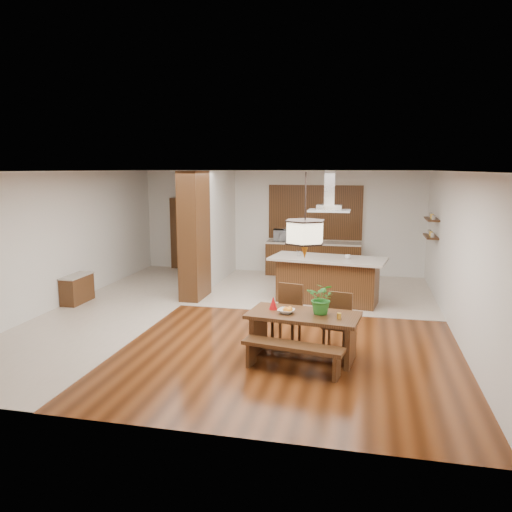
% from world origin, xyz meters
% --- Properties ---
extents(room_shell, '(9.00, 9.04, 2.92)m').
position_xyz_m(room_shell, '(0.00, 0.00, 2.06)').
color(room_shell, '#3E1D0B').
rests_on(room_shell, ground).
extents(tile_hallway, '(2.50, 9.00, 0.01)m').
position_xyz_m(tile_hallway, '(-2.75, 0.00, 0.01)').
color(tile_hallway, beige).
rests_on(tile_hallway, ground).
extents(tile_kitchen, '(5.50, 4.00, 0.01)m').
position_xyz_m(tile_kitchen, '(1.25, 2.50, 0.01)').
color(tile_kitchen, beige).
rests_on(tile_kitchen, ground).
extents(soffit_band, '(8.00, 9.00, 0.02)m').
position_xyz_m(soffit_band, '(0.00, 0.00, 2.88)').
color(soffit_band, '#371B0D').
rests_on(soffit_band, room_shell).
extents(partition_pier, '(0.45, 1.00, 2.90)m').
position_xyz_m(partition_pier, '(-1.40, 1.20, 1.45)').
color(partition_pier, '#321D0D').
rests_on(partition_pier, ground).
extents(partition_stub, '(0.18, 2.40, 2.90)m').
position_xyz_m(partition_stub, '(-1.40, 3.30, 1.45)').
color(partition_stub, silver).
rests_on(partition_stub, ground).
extents(hallway_console, '(0.37, 0.88, 0.63)m').
position_xyz_m(hallway_console, '(-3.81, 0.20, 0.32)').
color(hallway_console, '#321D0D').
rests_on(hallway_console, ground).
extents(hallway_doorway, '(1.10, 0.20, 2.10)m').
position_xyz_m(hallway_doorway, '(-2.70, 4.40, 1.05)').
color(hallway_doorway, '#321D0D').
rests_on(hallway_doorway, ground).
extents(rear_counter, '(2.60, 0.62, 0.95)m').
position_xyz_m(rear_counter, '(1.00, 4.20, 0.48)').
color(rear_counter, '#321D0D').
rests_on(rear_counter, ground).
extents(kitchen_window, '(2.60, 0.08, 1.50)m').
position_xyz_m(kitchen_window, '(1.00, 4.46, 1.75)').
color(kitchen_window, '#A65B31').
rests_on(kitchen_window, room_shell).
extents(shelf_lower, '(0.26, 0.90, 0.04)m').
position_xyz_m(shelf_lower, '(3.87, 2.60, 1.40)').
color(shelf_lower, '#321D0D').
rests_on(shelf_lower, room_shell).
extents(shelf_upper, '(0.26, 0.90, 0.04)m').
position_xyz_m(shelf_upper, '(3.87, 2.60, 1.80)').
color(shelf_upper, '#321D0D').
rests_on(shelf_upper, room_shell).
extents(dining_table, '(1.81, 1.07, 0.72)m').
position_xyz_m(dining_table, '(1.49, -1.94, 0.53)').
color(dining_table, '#321D0D').
rests_on(dining_table, ground).
extents(dining_bench, '(1.55, 0.60, 0.42)m').
position_xyz_m(dining_bench, '(1.41, -2.56, 0.21)').
color(dining_bench, '#321D0D').
rests_on(dining_bench, ground).
extents(dining_chair_left, '(0.52, 0.52, 1.00)m').
position_xyz_m(dining_chair_left, '(1.13, -1.37, 0.50)').
color(dining_chair_left, '#321D0D').
rests_on(dining_chair_left, ground).
extents(dining_chair_right, '(0.48, 0.48, 0.93)m').
position_xyz_m(dining_chair_right, '(1.99, -1.48, 0.46)').
color(dining_chair_right, '#321D0D').
rests_on(dining_chair_right, ground).
extents(pendant_lantern, '(0.64, 0.64, 1.31)m').
position_xyz_m(pendant_lantern, '(1.49, -1.94, 2.25)').
color(pendant_lantern, beige).
rests_on(pendant_lantern, room_shell).
extents(foliage_plant, '(0.53, 0.48, 0.50)m').
position_xyz_m(foliage_plant, '(1.77, -1.91, 0.97)').
color(foliage_plant, '#2A7C29').
rests_on(foliage_plant, dining_table).
extents(fruit_bowl, '(0.30, 0.30, 0.06)m').
position_xyz_m(fruit_bowl, '(1.22, -1.98, 0.75)').
color(fruit_bowl, '#BEB5A6').
rests_on(fruit_bowl, dining_table).
extents(napkin_cone, '(0.15, 0.15, 0.21)m').
position_xyz_m(napkin_cone, '(0.99, -1.82, 0.82)').
color(napkin_cone, red).
rests_on(napkin_cone, dining_table).
extents(gold_ornament, '(0.08, 0.08, 0.09)m').
position_xyz_m(gold_ornament, '(2.05, -2.11, 0.76)').
color(gold_ornament, gold).
rests_on(gold_ornament, dining_table).
extents(kitchen_island, '(2.62, 1.44, 1.02)m').
position_xyz_m(kitchen_island, '(1.61, 1.44, 0.53)').
color(kitchen_island, '#321D0D').
rests_on(kitchen_island, ground).
extents(range_hood, '(0.90, 0.55, 0.87)m').
position_xyz_m(range_hood, '(1.61, 1.44, 2.46)').
color(range_hood, silver).
rests_on(range_hood, room_shell).
extents(island_cup, '(0.15, 0.15, 0.09)m').
position_xyz_m(island_cup, '(2.03, 1.32, 1.07)').
color(island_cup, white).
rests_on(island_cup, kitchen_island).
extents(microwave, '(0.63, 0.48, 0.32)m').
position_xyz_m(microwave, '(0.16, 4.20, 1.11)').
color(microwave, silver).
rests_on(microwave, rear_counter).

